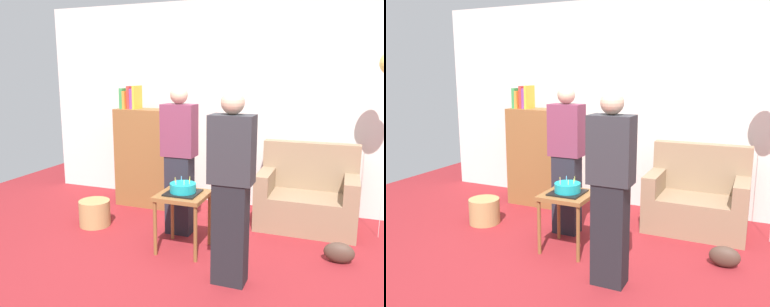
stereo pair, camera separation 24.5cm
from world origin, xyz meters
TOP-DOWN VIEW (x-y plane):
  - ground_plane at (0.00, 0.00)m, footprint 8.00×8.00m
  - wall_back at (0.00, 2.05)m, footprint 6.00×0.10m
  - couch at (0.84, 1.49)m, footprint 1.10×0.70m
  - bookshelf at (-1.27, 1.54)m, footprint 0.80×0.36m
  - side_table at (-0.26, 0.38)m, footprint 0.48×0.48m
  - birthday_cake at (-0.26, 0.38)m, footprint 0.32×0.32m
  - person_blowing_candles at (-0.47, 0.78)m, footprint 0.36×0.22m
  - person_holding_cake at (0.35, -0.08)m, footprint 0.36×0.22m
  - wicker_basket at (-1.49, 0.62)m, footprint 0.36×0.36m
  - handbag at (1.22, 0.63)m, footprint 0.28×0.14m

SIDE VIEW (x-z plane):
  - ground_plane at x=0.00m, z-range 0.00..0.00m
  - handbag at x=1.22m, z-range 0.00..0.20m
  - wicker_basket at x=-1.49m, z-range 0.00..0.30m
  - couch at x=0.84m, z-range -0.14..0.82m
  - side_table at x=-0.26m, z-range 0.21..0.80m
  - birthday_cake at x=-0.26m, z-range 0.56..0.72m
  - bookshelf at x=-1.27m, z-range -0.13..1.47m
  - person_blowing_candles at x=-0.47m, z-range 0.02..1.65m
  - person_holding_cake at x=0.35m, z-range 0.02..1.65m
  - wall_back at x=0.00m, z-range 0.00..2.70m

